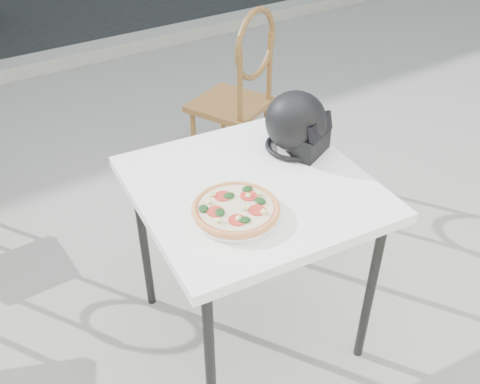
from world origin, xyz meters
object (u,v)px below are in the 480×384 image
pizza (236,208)px  cafe_chair_main (241,87)px  plate (236,213)px  cafe_table_main (252,199)px  helmet (297,125)px

pizza → cafe_chair_main: size_ratio=0.33×
plate → pizza: 0.02m
pizza → cafe_table_main: bearing=39.4°
plate → cafe_chair_main: cafe_chair_main is taller
pizza → helmet: (0.45, 0.23, 0.08)m
helmet → cafe_chair_main: cafe_chair_main is taller
cafe_table_main → plate: 0.22m
cafe_table_main → cafe_chair_main: 1.29m
helmet → pizza: bearing=-175.7°
helmet → cafe_chair_main: (0.38, 0.99, -0.31)m
pizza → cafe_chair_main: 1.49m
plate → cafe_chair_main: 1.49m
cafe_table_main → plate: bearing=-140.5°
cafe_table_main → helmet: size_ratio=2.88×
cafe_table_main → cafe_chair_main: cafe_chair_main is taller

